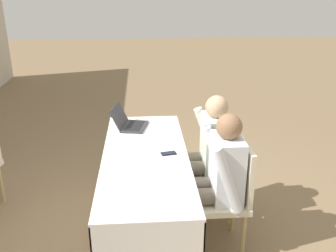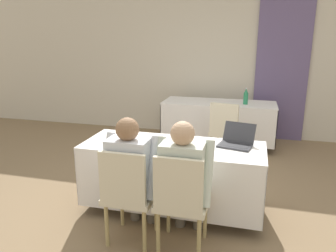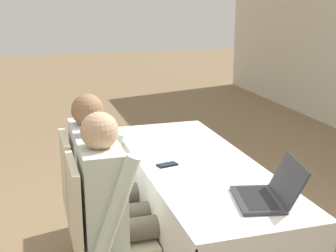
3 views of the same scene
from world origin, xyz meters
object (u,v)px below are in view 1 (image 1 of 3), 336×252
(chair_near_right, at_px, (217,165))
(person_checkered_shirt, at_px, (216,175))
(laptop, at_px, (130,123))
(chair_near_left, at_px, (228,192))
(person_white_shirt, at_px, (206,150))
(cell_phone, at_px, (169,153))

(chair_near_right, height_order, person_checkered_shirt, person_checkered_shirt)
(laptop, height_order, chair_near_right, laptop)
(chair_near_left, bearing_deg, laptop, -137.54)
(chair_near_right, distance_m, person_checkered_shirt, 0.51)
(laptop, distance_m, chair_near_left, 1.21)
(chair_near_right, bearing_deg, chair_near_left, 0.00)
(chair_near_left, relative_size, chair_near_right, 1.00)
(chair_near_left, bearing_deg, chair_near_right, -180.00)
(laptop, relative_size, person_white_shirt, 0.33)
(cell_phone, relative_size, person_white_shirt, 0.11)
(laptop, bearing_deg, chair_near_left, -125.23)
(person_white_shirt, bearing_deg, chair_near_right, 90.00)
(laptop, distance_m, chair_near_right, 0.93)
(cell_phone, relative_size, chair_near_right, 0.15)
(chair_near_left, height_order, chair_near_right, same)
(laptop, bearing_deg, chair_near_right, -104.05)
(laptop, bearing_deg, person_white_shirt, -107.37)
(chair_near_right, relative_size, person_checkered_shirt, 0.78)
(chair_near_left, relative_size, person_white_shirt, 0.78)
(chair_near_right, xyz_separation_m, person_white_shirt, (-0.00, 0.10, 0.16))
(cell_phone, height_order, person_white_shirt, person_white_shirt)
(laptop, bearing_deg, cell_phone, -140.00)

